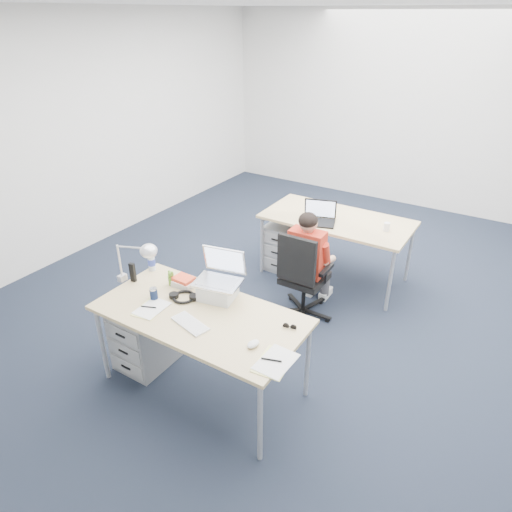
# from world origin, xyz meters

# --- Properties ---
(floor) EXTENTS (7.00, 7.00, 0.00)m
(floor) POSITION_xyz_m (0.00, 0.00, 0.00)
(floor) COLOR black
(floor) RESTS_ON ground
(room) EXTENTS (6.02, 7.02, 2.80)m
(room) POSITION_xyz_m (0.00, 0.00, 1.71)
(room) COLOR silver
(room) RESTS_ON ground
(desk_near) EXTENTS (1.60, 0.80, 0.73)m
(desk_near) POSITION_xyz_m (-0.14, -1.45, 0.68)
(desk_near) COLOR tan
(desk_near) RESTS_ON ground
(desk_far) EXTENTS (1.60, 0.80, 0.73)m
(desk_far) POSITION_xyz_m (0.03, 0.75, 0.68)
(desk_far) COLOR tan
(desk_far) RESTS_ON ground
(office_chair) EXTENTS (0.60, 0.60, 0.94)m
(office_chair) POSITION_xyz_m (0.08, -0.13, 0.27)
(office_chair) COLOR black
(office_chair) RESTS_ON ground
(seated_person) EXTENTS (0.34, 0.59, 1.10)m
(seated_person) POSITION_xyz_m (0.07, 0.03, 0.56)
(seated_person) COLOR red
(seated_person) RESTS_ON ground
(drawer_pedestal_near) EXTENTS (0.40, 0.50, 0.55)m
(drawer_pedestal_near) POSITION_xyz_m (-0.74, -1.46, 0.28)
(drawer_pedestal_near) COLOR gray
(drawer_pedestal_near) RESTS_ON ground
(drawer_pedestal_far) EXTENTS (0.40, 0.50, 0.55)m
(drawer_pedestal_far) POSITION_xyz_m (-0.56, 0.69, 0.28)
(drawer_pedestal_far) COLOR gray
(drawer_pedestal_far) RESTS_ON ground
(silver_laptop) EXTENTS (0.40, 0.34, 0.37)m
(silver_laptop) POSITION_xyz_m (-0.15, -1.20, 0.92)
(silver_laptop) COLOR silver
(silver_laptop) RESTS_ON desk_near
(wireless_keyboard) EXTENTS (0.33, 0.20, 0.02)m
(wireless_keyboard) POSITION_xyz_m (-0.11, -1.60, 0.74)
(wireless_keyboard) COLOR white
(wireless_keyboard) RESTS_ON desk_near
(computer_mouse) EXTENTS (0.08, 0.11, 0.04)m
(computer_mouse) POSITION_xyz_m (0.41, -1.56, 0.75)
(computer_mouse) COLOR white
(computer_mouse) RESTS_ON desk_near
(headphones) EXTENTS (0.29, 0.26, 0.04)m
(headphones) POSITION_xyz_m (-0.37, -1.36, 0.75)
(headphones) COLOR black
(headphones) RESTS_ON desk_near
(can_koozie) EXTENTS (0.06, 0.06, 0.10)m
(can_koozie) POSITION_xyz_m (-0.56, -1.49, 0.78)
(can_koozie) COLOR #14203F
(can_koozie) RESTS_ON desk_near
(water_bottle) EXTENTS (0.08, 0.08, 0.20)m
(water_bottle) POSITION_xyz_m (-0.89, -1.16, 0.83)
(water_bottle) COLOR silver
(water_bottle) RESTS_ON desk_near
(bear_figurine) EXTENTS (0.09, 0.08, 0.13)m
(bear_figurine) POSITION_xyz_m (-0.59, -1.25, 0.80)
(bear_figurine) COLOR #3D7920
(bear_figurine) RESTS_ON desk_near
(book_stack) EXTENTS (0.21, 0.18, 0.08)m
(book_stack) POSITION_xyz_m (-0.48, -1.22, 0.77)
(book_stack) COLOR silver
(book_stack) RESTS_ON desk_near
(cordless_phone) EXTENTS (0.05, 0.03, 0.17)m
(cordless_phone) POSITION_xyz_m (-0.89, -1.38, 0.81)
(cordless_phone) COLOR black
(cordless_phone) RESTS_ON desk_near
(papers_left) EXTENTS (0.20, 0.27, 0.01)m
(papers_left) POSITION_xyz_m (-0.49, -1.61, 0.73)
(papers_left) COLOR #F5F48E
(papers_left) RESTS_ON desk_near
(papers_right) EXTENTS (0.21, 0.29, 0.01)m
(papers_right) POSITION_xyz_m (0.61, -1.63, 0.73)
(papers_right) COLOR #F5F48E
(papers_right) RESTS_ON desk_near
(sunglasses) EXTENTS (0.11, 0.07, 0.02)m
(sunglasses) POSITION_xyz_m (0.52, -1.25, 0.74)
(sunglasses) COLOR black
(sunglasses) RESTS_ON desk_near
(desk_lamp) EXTENTS (0.42, 0.27, 0.45)m
(desk_lamp) POSITION_xyz_m (-0.84, -1.42, 0.96)
(desk_lamp) COLOR silver
(desk_lamp) RESTS_ON desk_near
(dark_laptop) EXTENTS (0.43, 0.42, 0.25)m
(dark_laptop) POSITION_xyz_m (-0.09, 0.52, 0.85)
(dark_laptop) COLOR black
(dark_laptop) RESTS_ON desk_far
(far_cup) EXTENTS (0.08, 0.08, 0.09)m
(far_cup) POSITION_xyz_m (0.58, 0.72, 0.77)
(far_cup) COLOR white
(far_cup) RESTS_ON desk_far
(far_papers) EXTENTS (0.25, 0.30, 0.01)m
(far_papers) POSITION_xyz_m (-0.31, 1.00, 0.73)
(far_papers) COLOR white
(far_papers) RESTS_ON desk_far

